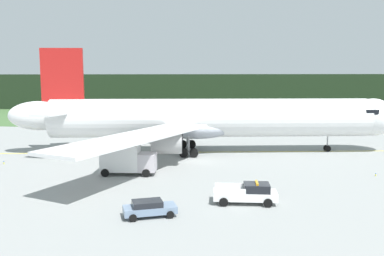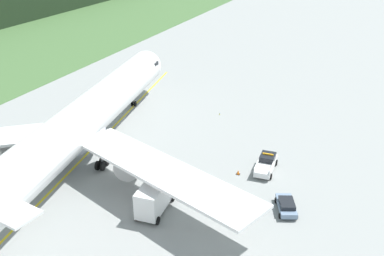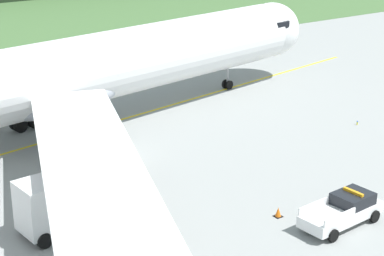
{
  "view_description": "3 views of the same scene",
  "coord_description": "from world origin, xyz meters",
  "px_view_note": "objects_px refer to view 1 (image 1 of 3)",
  "views": [
    {
      "loc": [
        5.98,
        -51.1,
        11.0
      ],
      "look_at": [
        -1.9,
        6.28,
        3.59
      ],
      "focal_mm": 37.57,
      "sensor_mm": 36.0,
      "label": 1
    },
    {
      "loc": [
        -42.85,
        -28.31,
        29.05
      ],
      "look_at": [
        5.65,
        -6.64,
        4.18
      ],
      "focal_mm": 41.78,
      "sensor_mm": 36.0,
      "label": 2
    },
    {
      "loc": [
        -20.97,
        -40.42,
        18.53
      ],
      "look_at": [
        3.8,
        -4.45,
        2.89
      ],
      "focal_mm": 61.76,
      "sensor_mm": 36.0,
      "label": 3
    }
  ],
  "objects_px": {
    "ops_pickup_truck": "(248,193)",
    "apron_cone": "(221,190)",
    "staff_car": "(149,208)",
    "catering_truck": "(127,159)",
    "airliner": "(205,119)"
  },
  "relations": [
    {
      "from": "airliner",
      "to": "catering_truck",
      "type": "xyz_separation_m",
      "value": [
        -7.4,
        -14.65,
        -3.13
      ]
    },
    {
      "from": "airliner",
      "to": "ops_pickup_truck",
      "type": "height_order",
      "value": "airliner"
    },
    {
      "from": "staff_car",
      "to": "apron_cone",
      "type": "xyz_separation_m",
      "value": [
        5.19,
        7.29,
        -0.41
      ]
    },
    {
      "from": "catering_truck",
      "to": "apron_cone",
      "type": "bearing_deg",
      "value": -28.0
    },
    {
      "from": "ops_pickup_truck",
      "to": "catering_truck",
      "type": "bearing_deg",
      "value": 147.18
    },
    {
      "from": "ops_pickup_truck",
      "to": "staff_car",
      "type": "height_order",
      "value": "ops_pickup_truck"
    },
    {
      "from": "catering_truck",
      "to": "apron_cone",
      "type": "relative_size",
      "value": 10.43
    },
    {
      "from": "airliner",
      "to": "staff_car",
      "type": "bearing_deg",
      "value": -93.23
    },
    {
      "from": "staff_car",
      "to": "catering_truck",
      "type": "bearing_deg",
      "value": 113.92
    },
    {
      "from": "apron_cone",
      "to": "catering_truck",
      "type": "bearing_deg",
      "value": 152.0
    },
    {
      "from": "staff_car",
      "to": "apron_cone",
      "type": "bearing_deg",
      "value": 54.57
    },
    {
      "from": "airliner",
      "to": "ops_pickup_truck",
      "type": "distance_m",
      "value": 24.52
    },
    {
      "from": "airliner",
      "to": "ops_pickup_truck",
      "type": "xyz_separation_m",
      "value": [
        6.15,
        -23.39,
        -4.01
      ]
    },
    {
      "from": "ops_pickup_truck",
      "to": "apron_cone",
      "type": "xyz_separation_m",
      "value": [
        -2.53,
        2.88,
        -0.61
      ]
    },
    {
      "from": "airliner",
      "to": "staff_car",
      "type": "xyz_separation_m",
      "value": [
        -1.57,
        -27.81,
        -4.21
      ]
    }
  ]
}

